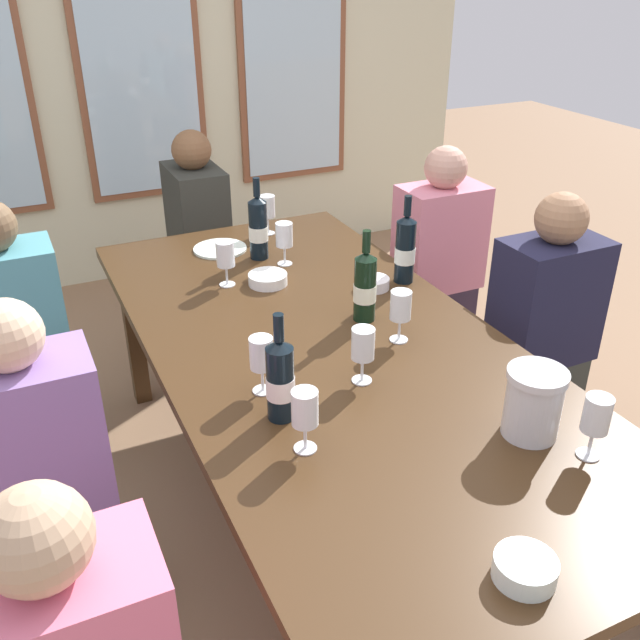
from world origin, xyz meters
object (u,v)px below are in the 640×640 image
object	(u,v)px
wine_bottle_2	(405,249)
wine_glass_5	(284,237)
tasting_bowl_1	(525,569)
seated_person_2	(42,487)
wine_bottle_0	(258,227)
seated_person_6	(200,246)
wine_glass_6	(267,207)
seated_person_0	(17,349)
seated_person_1	(437,270)
tasting_bowl_2	(268,279)
wine_glass_2	(596,417)
wine_bottle_3	(280,379)
wine_glass_7	(305,409)
tasting_bowl_0	(374,283)
wine_glass_1	(363,346)
wine_glass_4	(225,256)
wine_glass_3	(401,307)
white_plate_0	(220,249)
wine_glass_0	(261,356)
wine_bottle_1	(365,286)
seated_person_3	(541,338)
dining_table	(331,362)

from	to	relation	value
wine_bottle_2	wine_glass_5	world-z (taller)	wine_bottle_2
tasting_bowl_1	seated_person_2	world-z (taller)	seated_person_2
wine_bottle_0	seated_person_6	xyz separation A→B (m)	(-0.05, 0.75, -0.34)
wine_glass_6	seated_person_0	size ratio (longest dim) A/B	0.16
seated_person_1	seated_person_2	distance (m)	2.01
tasting_bowl_2	wine_glass_2	distance (m)	1.34
wine_bottle_3	wine_glass_2	bearing A→B (deg)	-37.20
wine_glass_7	tasting_bowl_0	bearing A→B (deg)	50.65
wine_glass_1	wine_glass_2	size ratio (longest dim) A/B	1.00
wine_glass_4	wine_glass_3	bearing A→B (deg)	-60.04
wine_bottle_0	tasting_bowl_0	bearing A→B (deg)	-58.38
wine_glass_2	wine_glass_6	bearing A→B (deg)	95.08
seated_person_1	wine_glass_5	bearing A→B (deg)	-173.85
wine_glass_1	wine_glass_2	distance (m)	0.65
wine_bottle_2	wine_glass_3	distance (m)	0.46
wine_glass_2	wine_glass_3	xyz separation A→B (m)	(-0.13, 0.71, 0.00)
wine_bottle_2	seated_person_2	xyz separation A→B (m)	(-1.39, -0.36, -0.35)
seated_person_0	seated_person_6	distance (m)	1.16
wine_bottle_0	tasting_bowl_0	distance (m)	0.55
wine_glass_2	wine_glass_6	world-z (taller)	same
white_plate_0	tasting_bowl_2	size ratio (longest dim) A/B	1.51
wine_glass_4	white_plate_0	bearing A→B (deg)	76.33
white_plate_0	wine_glass_0	world-z (taller)	wine_glass_0
wine_bottle_1	wine_glass_4	size ratio (longest dim) A/B	1.85
wine_bottle_1	wine_glass_0	bearing A→B (deg)	-150.69
tasting_bowl_1	wine_bottle_3	bearing A→B (deg)	107.92
wine_bottle_0	wine_glass_7	size ratio (longest dim) A/B	1.93
wine_glass_7	tasting_bowl_1	bearing A→B (deg)	-67.82
seated_person_3	tasting_bowl_0	bearing A→B (deg)	154.48
wine_glass_1	seated_person_0	bearing A→B (deg)	131.32
wine_glass_2	wine_bottle_3	bearing A→B (deg)	142.80
wine_glass_5	seated_person_1	distance (m)	0.88
seated_person_6	dining_table	bearing A→B (deg)	-90.00
seated_person_1	tasting_bowl_1	bearing A→B (deg)	-119.21
wine_bottle_0	wine_glass_7	xyz separation A→B (m)	(-0.34, -1.21, -0.01)
white_plate_0	wine_glass_6	world-z (taller)	wine_glass_6
wine_glass_1	seated_person_0	size ratio (longest dim) A/B	0.16
wine_bottle_0	tasting_bowl_0	world-z (taller)	wine_bottle_0
wine_glass_0	wine_bottle_1	bearing A→B (deg)	29.31
wine_bottle_0	seated_person_1	distance (m)	0.94
seated_person_3	seated_person_6	world-z (taller)	same
wine_bottle_2	tasting_bowl_0	size ratio (longest dim) A/B	2.91
wine_bottle_0	wine_bottle_2	xyz separation A→B (m)	(0.42, -0.45, 0.00)
wine_bottle_3	seated_person_1	size ratio (longest dim) A/B	0.28
wine_glass_4	tasting_bowl_0	bearing A→B (deg)	-28.30
wine_glass_3	wine_glass_6	world-z (taller)	same
wine_bottle_0	wine_bottle_3	distance (m)	1.11
wine_glass_2	wine_glass_1	bearing A→B (deg)	122.84
dining_table	wine_glass_2	xyz separation A→B (m)	(0.34, -0.77, 0.18)
wine_glass_6	tasting_bowl_1	bearing A→B (deg)	-96.84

